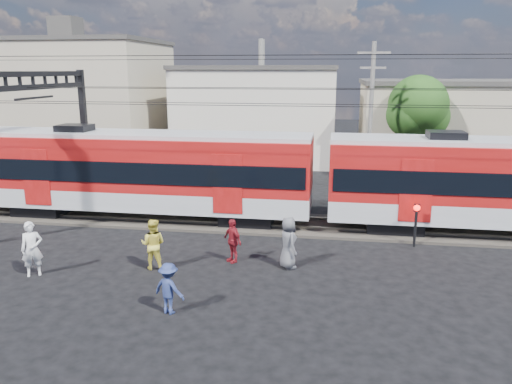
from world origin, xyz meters
TOP-DOWN VIEW (x-y plane):
  - ground at (0.00, 0.00)m, footprint 120.00×120.00m
  - track_bed at (0.00, 8.00)m, footprint 70.00×3.40m
  - rail_near at (0.00, 7.25)m, footprint 70.00×0.12m
  - rail_far at (0.00, 8.75)m, footprint 70.00×0.12m
  - commuter_train at (-4.69, 8.00)m, footprint 50.30×3.08m
  - catenary at (-8.65, 8.00)m, footprint 70.00×9.30m
  - building_west at (-17.00, 24.00)m, footprint 14.28×10.20m
  - building_midwest at (-2.00, 27.00)m, footprint 12.24×12.24m
  - building_mideast at (14.00, 24.00)m, footprint 16.32×10.20m
  - utility_pole_mid at (6.00, 15.00)m, footprint 1.80×0.24m
  - tree_near at (9.19, 18.09)m, footprint 3.82×3.64m
  - pedestrian_a at (-6.13, 0.89)m, footprint 0.85×0.77m
  - pedestrian_b at (-2.20, 2.11)m, footprint 0.92×0.73m
  - pedestrian_c at (-0.55, -1.05)m, footprint 1.14×0.87m
  - pedestrian_d at (0.46, 3.22)m, footprint 0.99×0.96m
  - pedestrian_e at (2.56, 3.00)m, footprint 0.97×1.10m
  - crossing_signal at (7.41, 5.99)m, footprint 0.26×0.26m

SIDE VIEW (x-z plane):
  - ground at x=0.00m, z-range 0.00..0.00m
  - track_bed at x=0.00m, z-range 0.00..0.12m
  - rail_near at x=0.00m, z-range 0.12..0.24m
  - rail_far at x=0.00m, z-range 0.12..0.24m
  - pedestrian_c at x=-0.55m, z-range 0.00..1.55m
  - pedestrian_d at x=0.46m, z-range 0.00..1.66m
  - pedestrian_b at x=-2.20m, z-range 0.00..1.86m
  - pedestrian_e at x=2.56m, z-range 0.00..1.89m
  - pedestrian_a at x=-6.13m, z-range 0.00..1.94m
  - crossing_signal at x=7.41m, z-range 0.35..2.15m
  - commuter_train at x=-4.69m, z-range 0.31..4.49m
  - building_mideast at x=14.00m, z-range 0.01..6.31m
  - building_midwest at x=-2.00m, z-range 0.01..7.31m
  - utility_pole_mid at x=6.00m, z-range 0.28..8.78m
  - building_west at x=-17.00m, z-range 0.01..9.31m
  - tree_near at x=9.19m, z-range 1.30..8.02m
  - catenary at x=-8.65m, z-range 1.38..8.89m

